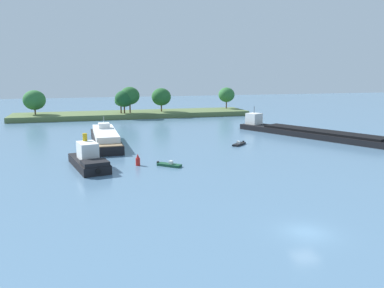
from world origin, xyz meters
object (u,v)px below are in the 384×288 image
object	(u,v)px
cargo_barge	(312,133)
fishing_skiff	(239,144)
white_riverboat	(105,138)
channel_buoy_red	(138,160)
small_motorboat	(169,165)
tugboat	(89,160)

from	to	relation	value
cargo_barge	fishing_skiff	size ratio (longest dim) A/B	10.30
white_riverboat	channel_buoy_red	distance (m)	20.25
fishing_skiff	channel_buoy_red	xyz separation A→B (m)	(-22.14, -11.89, 0.60)
fishing_skiff	small_motorboat	world-z (taller)	small_motorboat
tugboat	white_riverboat	size ratio (longest dim) A/B	0.52
small_motorboat	white_riverboat	bearing A→B (deg)	111.61
tugboat	small_motorboat	world-z (taller)	tugboat
cargo_barge	tugboat	bearing A→B (deg)	-161.88
small_motorboat	white_riverboat	xyz separation A→B (m)	(-8.60, 21.70, 1.14)
channel_buoy_red	white_riverboat	bearing A→B (deg)	101.16
white_riverboat	small_motorboat	bearing A→B (deg)	-68.39
cargo_barge	channel_buoy_red	distance (m)	45.10
small_motorboat	channel_buoy_red	world-z (taller)	channel_buoy_red
cargo_barge	small_motorboat	world-z (taller)	cargo_barge
tugboat	fishing_skiff	size ratio (longest dim) A/B	3.32
fishing_skiff	small_motorboat	bearing A→B (deg)	-141.81
cargo_barge	white_riverboat	size ratio (longest dim) A/B	1.62
small_motorboat	white_riverboat	size ratio (longest dim) A/B	0.16
cargo_barge	fishing_skiff	xyz separation A→B (m)	(-19.77, -4.78, -0.72)
cargo_barge	small_motorboat	size ratio (longest dim) A/B	10.31
fishing_skiff	channel_buoy_red	bearing A→B (deg)	-151.76
small_motorboat	cargo_barge	bearing A→B (deg)	26.44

